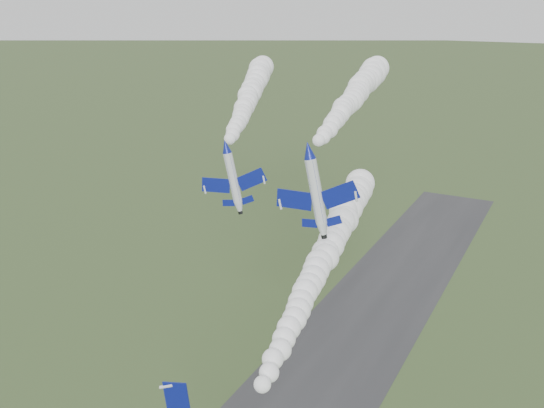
# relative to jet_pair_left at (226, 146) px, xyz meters

# --- Properties ---
(runway) EXTENTS (24.00, 260.00, 0.04)m
(runway) POSITION_rel_jet_pair_left_xyz_m (9.66, 7.30, -45.92)
(runway) COLOR #2C2C2E
(runway) RESTS_ON ground
(smoke_trail_jet_lead) EXTENTS (20.74, 64.33, 5.47)m
(smoke_trail_jet_lead) POSITION_rel_jet_pair_left_xyz_m (14.88, 2.65, -15.05)
(smoke_trail_jet_lead) COLOR white
(jet_pair_left) EXTENTS (9.45, 11.00, 3.22)m
(jet_pair_left) POSITION_rel_jet_pair_left_xyz_m (0.00, 0.00, 0.00)
(jet_pair_left) COLOR silver
(smoke_trail_jet_pair_left) EXTENTS (35.37, 70.71, 5.72)m
(smoke_trail_jet_pair_left) POSITION_rel_jet_pair_left_xyz_m (-16.37, 36.10, 1.80)
(smoke_trail_jet_pair_left) COLOR white
(jet_pair_right) EXTENTS (11.52, 13.84, 3.92)m
(jet_pair_right) POSITION_rel_jet_pair_left_xyz_m (13.33, -0.52, 1.04)
(jet_pair_right) COLOR silver
(smoke_trail_jet_pair_right) EXTENTS (17.09, 64.10, 5.60)m
(smoke_trail_jet_pair_right) POSITION_rel_jet_pair_left_xyz_m (6.71, 34.28, 2.91)
(smoke_trail_jet_pair_right) COLOR white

